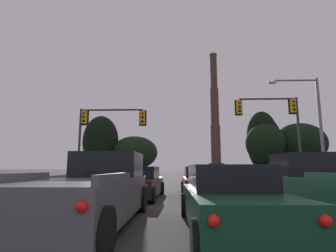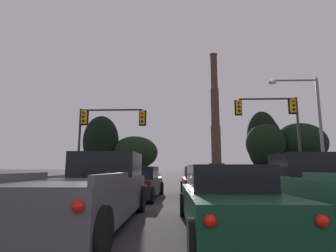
# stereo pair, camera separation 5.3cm
# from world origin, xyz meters

# --- Properties ---
(sedan_center_lane_second) EXTENTS (2.09, 4.74, 1.43)m
(sedan_center_lane_second) POSITION_xyz_m (0.05, 6.00, 0.67)
(sedan_center_lane_second) COLOR #0F3823
(sedan_center_lane_second) RESTS_ON ground_plane
(pickup_truck_left_lane_second) EXTENTS (2.20, 5.51, 1.82)m
(pickup_truck_left_lane_second) POSITION_xyz_m (-3.18, 6.60, 0.80)
(pickup_truck_left_lane_second) COLOR #4C4F54
(pickup_truck_left_lane_second) RESTS_ON ground_plane
(sedan_right_lane_front) EXTENTS (2.02, 4.72, 1.43)m
(sedan_right_lane_front) POSITION_xyz_m (2.91, 12.91, 0.67)
(sedan_right_lane_front) COLOR navy
(sedan_right_lane_front) RESTS_ON ground_plane
(sedan_left_lane_front) EXTENTS (2.14, 4.76, 1.43)m
(sedan_left_lane_front) POSITION_xyz_m (-2.89, 12.35, 0.67)
(sedan_left_lane_front) COLOR #232328
(sedan_left_lane_front) RESTS_ON ground_plane
(sedan_center_lane_front) EXTENTS (2.02, 4.72, 1.43)m
(sedan_center_lane_front) POSITION_xyz_m (0.09, 13.24, 0.67)
(sedan_center_lane_front) COLOR maroon
(sedan_center_lane_front) RESTS_ON ground_plane
(pickup_truck_right_lane_second) EXTENTS (2.28, 5.54, 1.82)m
(pickup_truck_right_lane_second) POSITION_xyz_m (3.03, 7.19, 0.80)
(pickup_truck_right_lane_second) COLOR #0F3823
(pickup_truck_right_lane_second) RESTS_ON ground_plane
(traffic_light_overhead_left) EXTENTS (5.38, 0.50, 5.99)m
(traffic_light_overhead_left) POSITION_xyz_m (-6.99, 19.99, 4.58)
(traffic_light_overhead_left) COLOR #2D2D30
(traffic_light_overhead_left) RESTS_ON ground_plane
(traffic_light_overhead_right) EXTENTS (4.89, 0.50, 6.75)m
(traffic_light_overhead_right) POSITION_xyz_m (6.58, 19.98, 5.12)
(traffic_light_overhead_right) COLOR #2D2D30
(traffic_light_overhead_right) RESTS_ON ground_plane
(street_lamp) EXTENTS (3.44, 0.36, 7.52)m
(street_lamp) POSITION_xyz_m (7.95, 17.76, 4.72)
(street_lamp) COLOR slate
(street_lamp) RESTS_ON ground_plane
(smokestack) EXTENTS (7.86, 7.86, 61.94)m
(smokestack) POSITION_xyz_m (18.19, 133.75, 24.22)
(smokestack) COLOR #3C2B22
(smokestack) RESTS_ON ground_plane
(treeline_center_right) EXTENTS (9.14, 8.22, 11.70)m
(treeline_center_right) POSITION_xyz_m (19.44, 62.04, 7.02)
(treeline_center_right) COLOR black
(treeline_center_right) RESTS_ON ground_plane
(treeline_center_left) EXTENTS (7.64, 6.87, 15.33)m
(treeline_center_left) POSITION_xyz_m (19.74, 64.92, 8.67)
(treeline_center_left) COLOR black
(treeline_center_left) RESTS_ON ground_plane
(treeline_left_mid) EXTENTS (12.30, 11.07, 9.94)m
(treeline_left_mid) POSITION_xyz_m (-12.73, 70.26, 5.48)
(treeline_left_mid) COLOR black
(treeline_left_mid) RESTS_ON ground_plane
(treeline_far_left) EXTENTS (8.46, 7.62, 13.94)m
(treeline_far_left) POSITION_xyz_m (20.14, 64.64, 7.16)
(treeline_far_left) COLOR black
(treeline_far_left) RESTS_ON ground_plane
(treeline_right_mid) EXTENTS (9.40, 8.46, 15.28)m
(treeline_right_mid) POSITION_xyz_m (-21.69, 68.88, 8.43)
(treeline_right_mid) COLOR black
(treeline_right_mid) RESTS_ON ground_plane
(treeline_far_right) EXTENTS (12.41, 11.17, 12.15)m
(treeline_far_right) POSITION_xyz_m (28.40, 64.24, 7.24)
(treeline_far_right) COLOR black
(treeline_far_right) RESTS_ON ground_plane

